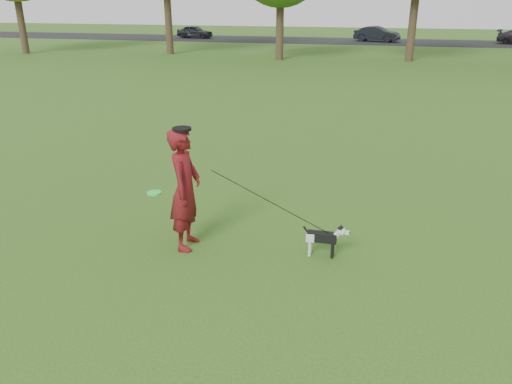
% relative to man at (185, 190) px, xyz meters
% --- Properties ---
extents(ground, '(120.00, 120.00, 0.00)m').
position_rel_man_xyz_m(ground, '(0.91, -0.26, -1.00)').
color(ground, '#285116').
rests_on(ground, ground).
extents(road, '(120.00, 7.00, 0.02)m').
position_rel_man_xyz_m(road, '(0.91, 39.74, -0.99)').
color(road, black).
rests_on(road, ground).
extents(man, '(0.52, 0.76, 2.00)m').
position_rel_man_xyz_m(man, '(0.00, 0.00, 0.00)').
color(man, '#560F0C').
rests_on(man, ground).
extents(dog, '(0.74, 0.15, 0.57)m').
position_rel_man_xyz_m(dog, '(2.24, 0.15, -0.66)').
color(dog, black).
rests_on(dog, ground).
extents(car_left, '(3.47, 1.68, 1.14)m').
position_rel_man_xyz_m(car_left, '(-13.84, 39.74, -0.41)').
color(car_left, black).
rests_on(car_left, road).
extents(car_mid, '(4.09, 2.42, 1.27)m').
position_rel_man_xyz_m(car_mid, '(2.91, 39.74, -0.35)').
color(car_mid, black).
rests_on(car_mid, road).
extents(man_held_items, '(2.93, 0.42, 1.63)m').
position_rel_man_xyz_m(man_held_items, '(1.39, 0.04, -0.11)').
color(man_held_items, '#20FF4C').
rests_on(man_held_items, ground).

